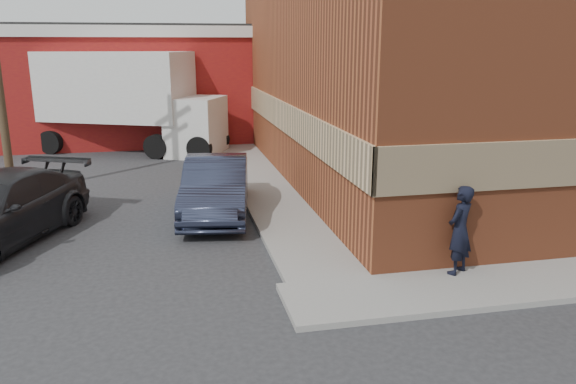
{
  "coord_description": "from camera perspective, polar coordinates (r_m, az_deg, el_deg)",
  "views": [
    {
      "loc": [
        -2.42,
        -10.11,
        4.72
      ],
      "look_at": [
        0.17,
        2.01,
        1.44
      ],
      "focal_mm": 35.0,
      "sensor_mm": 36.0,
      "label": 1
    }
  ],
  "objects": [
    {
      "name": "man",
      "position": [
        11.96,
        17.06,
        -3.72
      ],
      "size": [
        0.81,
        0.75,
        1.86
      ],
      "primitive_type": "imported",
      "rotation": [
        0.0,
        0.0,
        3.74
      ],
      "color": "black",
      "rests_on": "sidewalk_south"
    },
    {
      "name": "box_truck",
      "position": [
        25.89,
        -15.78,
        9.44
      ],
      "size": [
        9.19,
        6.11,
        4.4
      ],
      "rotation": [
        0.0,
        0.0,
        -0.43
      ],
      "color": "silver",
      "rests_on": "ground"
    },
    {
      "name": "brick_building",
      "position": [
        22.0,
        18.22,
        14.02
      ],
      "size": [
        14.25,
        18.25,
        9.36
      ],
      "color": "brown",
      "rests_on": "ground"
    },
    {
      "name": "sedan",
      "position": [
        15.93,
        -7.31,
        0.51
      ],
      "size": [
        2.43,
        5.14,
        1.63
      ],
      "primitive_type": "imported",
      "rotation": [
        0.0,
        0.0,
        -0.15
      ],
      "color": "#272C41",
      "rests_on": "ground"
    },
    {
      "name": "warehouse",
      "position": [
        30.38,
        -19.15,
        10.43
      ],
      "size": [
        16.3,
        8.3,
        5.6
      ],
      "color": "maroon",
      "rests_on": "ground"
    },
    {
      "name": "ground",
      "position": [
        11.42,
        1.27,
        -9.61
      ],
      "size": [
        90.0,
        90.0,
        0.0
      ],
      "primitive_type": "plane",
      "color": "#28282B",
      "rests_on": "ground"
    },
    {
      "name": "sidewalk_west",
      "position": [
        19.9,
        -3.01,
        1.26
      ],
      "size": [
        1.8,
        18.0,
        0.12
      ],
      "primitive_type": "cube",
      "color": "gray",
      "rests_on": "ground"
    }
  ]
}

